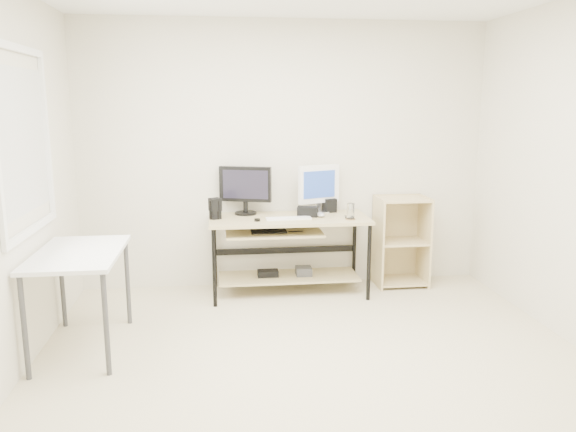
{
  "coord_description": "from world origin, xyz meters",
  "views": [
    {
      "loc": [
        -0.65,
        -3.5,
        1.8
      ],
      "look_at": [
        -0.05,
        1.3,
        0.83
      ],
      "focal_mm": 35.0,
      "sensor_mm": 36.0,
      "label": 1
    }
  ],
  "objects_px": {
    "shelf_unit": "(400,240)",
    "white_imac": "(319,185)",
    "desk": "(286,239)",
    "audio_controller": "(215,210)",
    "black_monitor": "(245,187)",
    "side_table": "(79,262)"
  },
  "relations": [
    {
      "from": "desk",
      "to": "audio_controller",
      "type": "distance_m",
      "value": 0.73
    },
    {
      "from": "shelf_unit",
      "to": "black_monitor",
      "type": "xyz_separation_m",
      "value": [
        -1.55,
        0.03,
        0.56
      ]
    },
    {
      "from": "desk",
      "to": "shelf_unit",
      "type": "bearing_deg",
      "value": 7.77
    },
    {
      "from": "desk",
      "to": "white_imac",
      "type": "xyz_separation_m",
      "value": [
        0.34,
        0.18,
        0.48
      ]
    },
    {
      "from": "black_monitor",
      "to": "audio_controller",
      "type": "bearing_deg",
      "value": -128.61
    },
    {
      "from": "side_table",
      "to": "audio_controller",
      "type": "xyz_separation_m",
      "value": [
        0.98,
        1.06,
        0.17
      ]
    },
    {
      "from": "desk",
      "to": "black_monitor",
      "type": "xyz_separation_m",
      "value": [
        -0.37,
        0.2,
        0.48
      ]
    },
    {
      "from": "audio_controller",
      "to": "desk",
      "type": "bearing_deg",
      "value": 4.61
    },
    {
      "from": "shelf_unit",
      "to": "white_imac",
      "type": "xyz_separation_m",
      "value": [
        -0.83,
        0.02,
        0.57
      ]
    },
    {
      "from": "black_monitor",
      "to": "audio_controller",
      "type": "height_order",
      "value": "black_monitor"
    },
    {
      "from": "black_monitor",
      "to": "white_imac",
      "type": "relative_size",
      "value": 1.06
    },
    {
      "from": "side_table",
      "to": "white_imac",
      "type": "distance_m",
      "value": 2.38
    },
    {
      "from": "shelf_unit",
      "to": "audio_controller",
      "type": "distance_m",
      "value": 1.89
    },
    {
      "from": "shelf_unit",
      "to": "white_imac",
      "type": "height_order",
      "value": "white_imac"
    },
    {
      "from": "shelf_unit",
      "to": "side_table",
      "type": "bearing_deg",
      "value": -156.67
    },
    {
      "from": "desk",
      "to": "shelf_unit",
      "type": "height_order",
      "value": "shelf_unit"
    },
    {
      "from": "shelf_unit",
      "to": "black_monitor",
      "type": "bearing_deg",
      "value": 178.72
    },
    {
      "from": "black_monitor",
      "to": "audio_controller",
      "type": "distance_m",
      "value": 0.4
    },
    {
      "from": "desk",
      "to": "audio_controller",
      "type": "height_order",
      "value": "audio_controller"
    },
    {
      "from": "side_table",
      "to": "audio_controller",
      "type": "bearing_deg",
      "value": 47.04
    },
    {
      "from": "black_monitor",
      "to": "white_imac",
      "type": "bearing_deg",
      "value": 16.4
    },
    {
      "from": "side_table",
      "to": "black_monitor",
      "type": "distance_m",
      "value": 1.83
    }
  ]
}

